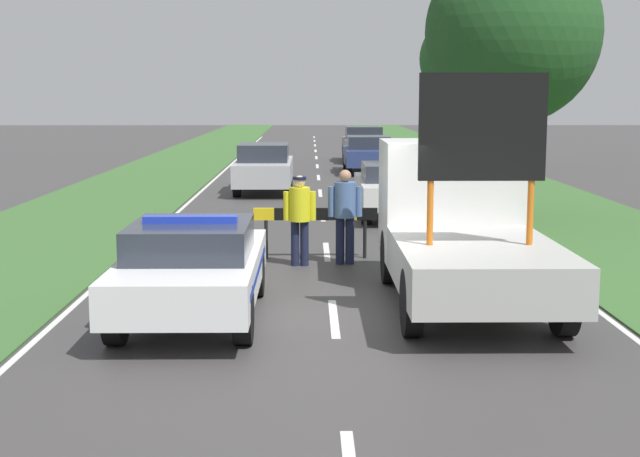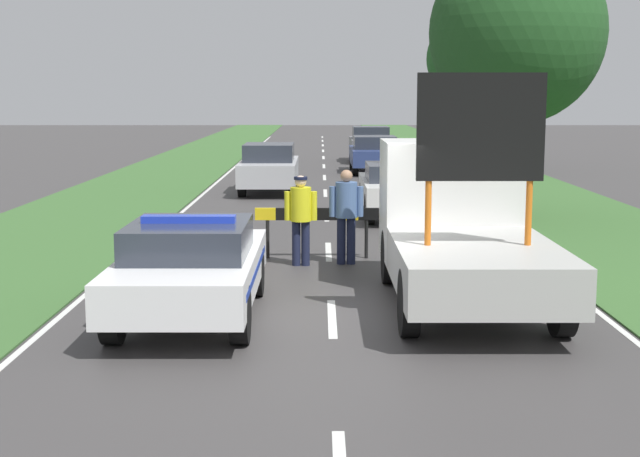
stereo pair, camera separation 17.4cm
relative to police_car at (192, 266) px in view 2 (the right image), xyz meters
name	(u,v)px [view 2 (the right image)]	position (x,y,z in m)	size (l,w,h in m)	color
ground_plane	(332,311)	(2.02, 0.40, -0.75)	(160.00, 160.00, 0.00)	#3D3A3A
lane_markings	(326,185)	(2.02, 18.83, -0.75)	(7.98, 73.11, 0.01)	silver
grass_verge_left	(153,181)	(-4.36, 20.40, -0.74)	(4.69, 120.00, 0.03)	#38602D
grass_verge_right	(497,181)	(8.40, 20.40, -0.74)	(4.69, 120.00, 0.03)	#38602D
police_car	(192,266)	(0.00, 0.00, 0.00)	(1.89, 4.56, 1.50)	white
work_truck	(461,224)	(4.04, 1.26, 0.43)	(2.27, 5.33, 3.48)	white
road_barrier	(318,218)	(1.79, 4.70, 0.05)	(2.42, 0.08, 0.99)	black
police_officer	(301,212)	(1.49, 3.94, 0.26)	(0.61, 0.39, 1.70)	#191E38
pedestrian_civilian	(347,209)	(2.34, 4.09, 0.30)	(0.64, 0.41, 1.79)	#191E38
traffic_cone_near_police	(253,249)	(0.56, 4.01, -0.45)	(0.44, 0.44, 0.61)	black
traffic_cone_centre_front	(200,239)	(-0.59, 5.21, -0.46)	(0.43, 0.43, 0.60)	black
queued_car_van_white	(399,188)	(3.90, 10.64, 0.01)	(1.89, 4.46, 1.41)	silver
queued_car_sedan_silver	(270,167)	(0.18, 16.68, 0.05)	(1.80, 4.64, 1.59)	#B2B2B7
queued_car_hatch_blue	(375,153)	(4.07, 23.94, 0.03)	(1.91, 4.42, 1.50)	navy
queued_car_suv_grey	(371,144)	(4.24, 29.98, 0.11)	(1.90, 4.29, 1.67)	slate
roadside_tree_near_left	(500,67)	(9.11, 24.02, 3.52)	(3.43, 3.43, 6.10)	#42301E
roadside_tree_near_right	(467,59)	(8.37, 27.82, 3.97)	(3.54, 3.54, 6.62)	#42301E
roadside_tree_mid_left	(518,33)	(6.78, 10.24, 3.95)	(4.39, 4.39, 7.03)	#42301E
utility_pole	(519,59)	(7.02, 11.01, 3.33)	(1.20, 0.20, 7.93)	#473828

